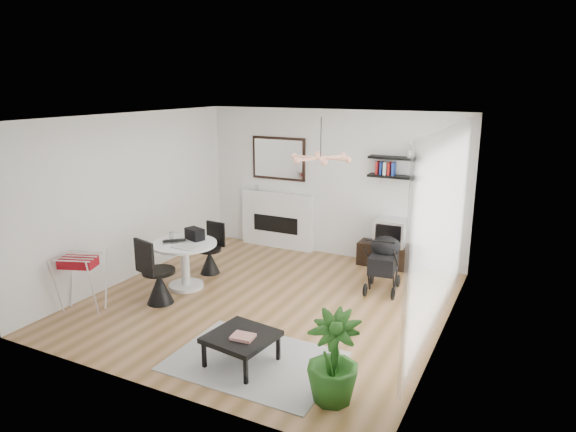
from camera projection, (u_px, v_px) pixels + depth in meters
The scene contains 25 objects.
floor at pixel (267, 302), 7.61m from camera, with size 5.00×5.00×0.00m, color brown.
ceiling at pixel (265, 117), 6.94m from camera, with size 5.00×5.00×0.00m, color white.
wall_back at pixel (332, 184), 9.44m from camera, with size 5.00×5.00×0.00m, color white.
wall_left at pixel (132, 197), 8.36m from camera, with size 5.00×5.00×0.00m, color white.
wall_right at pixel (447, 237), 6.19m from camera, with size 5.00×5.00×0.00m, color white.
sheer_curtain at pixel (442, 231), 6.40m from camera, with size 0.04×3.60×2.60m, color white.
fireplace at pixel (277, 213), 10.02m from camera, with size 1.50×0.17×2.16m.
shelf_lower at pixel (394, 177), 8.74m from camera, with size 0.90×0.25×0.04m, color black.
shelf_upper at pixel (395, 158), 8.66m from camera, with size 0.90×0.25×0.04m, color black.
pendant_lamp at pixel (321, 158), 7.03m from camera, with size 0.90×0.90×0.10m, color #E29677, non-canonical shape.
tv_console at pixel (389, 255), 9.03m from camera, with size 1.09×0.38×0.41m, color black.
crt_tv at pixel (391, 232), 8.91m from camera, with size 0.52×0.46×0.46m.
dining_table at pixel (185, 258), 8.03m from camera, with size 1.01×1.01×0.74m.
laptop at pixel (174, 242), 7.96m from camera, with size 0.36×0.23×0.03m, color black.
black_bag at pixel (195, 234), 8.11m from camera, with size 0.31×0.18×0.18m, color black.
newspaper at pixel (186, 247), 7.76m from camera, with size 0.36×0.30×0.01m, color silver.
drinking_glass at pixel (171, 235), 8.19m from camera, with size 0.06×0.06×0.10m, color white.
chair_far at pixel (210, 258), 8.71m from camera, with size 0.41×0.42×0.86m.
chair_near at pixel (158, 283), 7.49m from camera, with size 0.51×0.53×1.01m.
drying_rack at pixel (82, 282), 7.21m from camera, with size 0.70×0.68×0.84m.
stroller at pixel (384, 265), 7.97m from camera, with size 0.55×0.80×0.94m.
rug at pixel (254, 361), 5.98m from camera, with size 1.91×1.38×0.01m, color gray.
coffee_table at pixel (241, 338), 5.84m from camera, with size 0.79×0.79×0.36m.
magazines at pixel (243, 337), 5.74m from camera, with size 0.25×0.20×0.04m, color #BD3D2F.
potted_plant at pixel (333, 358), 5.13m from camera, with size 0.54×0.54×0.96m, color #205518.
Camera 1 is at (3.45, -6.16, 3.15)m, focal length 32.00 mm.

